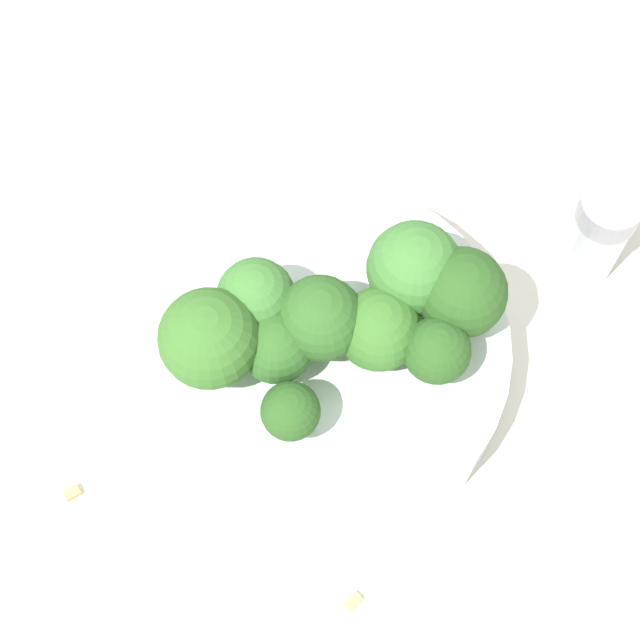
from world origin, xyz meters
The scene contains 14 objects.
ground_plane centered at (0.00, 0.00, 0.00)m, with size 3.00×3.00×0.00m, color silver.
bowl centered at (0.00, 0.00, 0.03)m, with size 0.22×0.22×0.05m, color silver.
broccoli_floret_0 centered at (-0.02, 0.05, 0.08)m, with size 0.03×0.03×0.05m.
broccoli_floret_1 centered at (0.01, 0.03, 0.08)m, with size 0.04×0.04×0.05m.
broccoli_floret_2 centered at (-0.05, -0.06, 0.09)m, with size 0.05×0.05×0.06m.
broccoli_floret_3 centered at (-0.02, -0.06, 0.09)m, with size 0.05×0.05×0.07m.
broccoli_floret_4 centered at (0.04, 0.01, 0.09)m, with size 0.04×0.04×0.06m.
broccoli_floret_5 centered at (0.04, 0.05, 0.09)m, with size 0.06×0.06×0.07m.
broccoli_floret_6 centered at (-0.06, -0.03, 0.08)m, with size 0.04×0.04×0.05m.
broccoli_floret_7 centered at (-0.03, -0.02, 0.08)m, with size 0.05×0.05×0.05m.
broccoli_floret_8 centered at (0.00, 0.00, 0.09)m, with size 0.05×0.05×0.06m.
pepper_shaker centered at (-0.08, -0.17, 0.04)m, with size 0.04×0.04×0.08m.
almond_crumb_0 centered at (-0.10, 0.10, 0.00)m, with size 0.01×0.01×0.01m, color tan.
almond_crumb_1 centered at (0.07, 0.15, 0.00)m, with size 0.01×0.01×0.01m, color tan.
Camera 1 is at (-0.15, 0.18, 0.62)m, focal length 60.00 mm.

